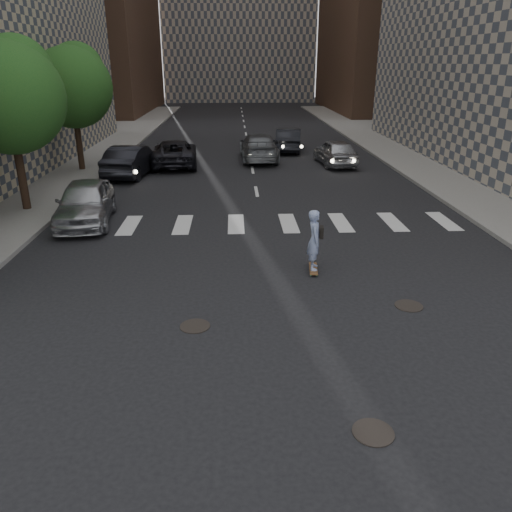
{
  "coord_description": "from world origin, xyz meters",
  "views": [
    {
      "loc": [
        -1.03,
        -9.03,
        5.74
      ],
      "look_at": [
        -0.53,
        2.31,
        1.3
      ],
      "focal_mm": 35.0,
      "sensor_mm": 36.0,
      "label": 1
    }
  ],
  "objects": [
    {
      "name": "traffic_car_e",
      "position": [
        2.7,
        25.28,
        0.76
      ],
      "size": [
        2.2,
        4.79,
        1.52
      ],
      "primitive_type": "imported",
      "rotation": [
        0.0,
        0.0,
        3.01
      ],
      "color": "black",
      "rests_on": "ground"
    },
    {
      "name": "manhole_b",
      "position": [
        -2.0,
        1.2,
        0.01
      ],
      "size": [
        0.7,
        0.7,
        0.02
      ],
      "primitive_type": "cylinder",
      "color": "black",
      "rests_on": "ground"
    },
    {
      "name": "skateboarder",
      "position": [
        1.24,
        4.32,
        0.98
      ],
      "size": [
        0.5,
        0.96,
        1.86
      ],
      "rotation": [
        0.0,
        0.0,
        -0.11
      ],
      "color": "brown",
      "rests_on": "ground"
    },
    {
      "name": "sidewalk_right",
      "position": [
        14.5,
        20.0,
        0.07
      ],
      "size": [
        13.0,
        80.0,
        0.15
      ],
      "primitive_type": "cube",
      "color": "gray",
      "rests_on": "ground"
    },
    {
      "name": "manhole_c",
      "position": [
        3.3,
        2.0,
        0.01
      ],
      "size": [
        0.7,
        0.7,
        0.02
      ],
      "primitive_type": "cylinder",
      "color": "black",
      "rests_on": "ground"
    },
    {
      "name": "tree_c",
      "position": [
        -9.45,
        19.14,
        4.65
      ],
      "size": [
        4.2,
        4.2,
        6.6
      ],
      "color": "#382619",
      "rests_on": "sidewalk_left"
    },
    {
      "name": "ground",
      "position": [
        0.0,
        0.0,
        0.0
      ],
      "size": [
        160.0,
        160.0,
        0.0
      ],
      "primitive_type": "plane",
      "color": "black",
      "rests_on": "ground"
    },
    {
      "name": "traffic_car_d",
      "position": [
        4.94,
        20.26,
        0.77
      ],
      "size": [
        2.19,
        4.64,
        1.53
      ],
      "primitive_type": "imported",
      "rotation": [
        0.0,
        0.0,
        3.23
      ],
      "color": "#AEB0B6",
      "rests_on": "ground"
    },
    {
      "name": "manhole_a",
      "position": [
        1.2,
        -2.5,
        0.01
      ],
      "size": [
        0.7,
        0.7,
        0.02
      ],
      "primitive_type": "cylinder",
      "color": "black",
      "rests_on": "ground"
    },
    {
      "name": "tree_b",
      "position": [
        -9.45,
        11.14,
        4.65
      ],
      "size": [
        4.2,
        4.2,
        6.6
      ],
      "color": "#382619",
      "rests_on": "sidewalk_left"
    },
    {
      "name": "traffic_car_c",
      "position": [
        -4.5,
        20.42,
        0.75
      ],
      "size": [
        2.89,
        5.58,
        1.5
      ],
      "primitive_type": "imported",
      "rotation": [
        0.0,
        0.0,
        3.22
      ],
      "color": "black",
      "rests_on": "ground"
    },
    {
      "name": "traffic_car_a",
      "position": [
        -6.5,
        17.83,
        0.81
      ],
      "size": [
        2.39,
        5.13,
        1.63
      ],
      "primitive_type": "imported",
      "rotation": [
        0.0,
        0.0,
        3.0
      ],
      "color": "black",
      "rests_on": "ground"
    },
    {
      "name": "traffic_car_b",
      "position": [
        0.5,
        22.0,
        0.8
      ],
      "size": [
        2.36,
        5.56,
        1.6
      ],
      "primitive_type": "imported",
      "rotation": [
        0.0,
        0.0,
        3.16
      ],
      "color": "#5A5D62",
      "rests_on": "ground"
    },
    {
      "name": "silver_sedan",
      "position": [
        -6.67,
        9.44,
        0.8
      ],
      "size": [
        2.39,
        4.86,
        1.59
      ],
      "primitive_type": "imported",
      "rotation": [
        0.0,
        0.0,
        0.11
      ],
      "color": "#ADAEB4",
      "rests_on": "ground"
    }
  ]
}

